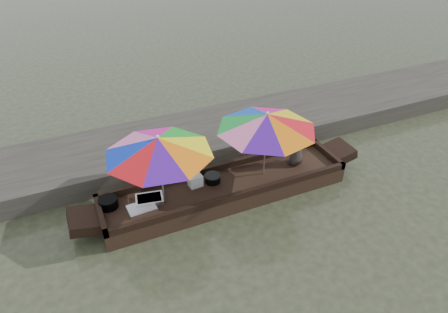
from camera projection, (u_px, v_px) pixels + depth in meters
name	position (u px, v px, depth m)	size (l,w,h in m)	color
water	(226.00, 196.00, 8.79)	(80.00, 80.00, 0.00)	#2E3323
dock	(191.00, 139.00, 10.32)	(22.00, 2.20, 0.50)	#2D2B26
boat_hull	(226.00, 190.00, 8.69)	(5.38, 1.20, 0.35)	black
cooking_pot	(108.00, 203.00, 7.92)	(0.38, 0.38, 0.20)	black
tray_crayfish	(149.00, 199.00, 8.10)	(0.55, 0.38, 0.09)	silver
tray_scallop	(142.00, 208.00, 7.89)	(0.55, 0.38, 0.06)	silver
charcoal_grill	(213.00, 179.00, 8.62)	(0.34, 0.34, 0.16)	black
supply_bag	(195.00, 181.00, 8.47)	(0.28, 0.22, 0.26)	silver
vendor	(297.00, 145.00, 8.97)	(0.49, 0.32, 1.00)	#2D2724
umbrella_bow	(161.00, 170.00, 7.70)	(2.09, 2.09, 1.55)	green
umbrella_stern	(265.00, 144.00, 8.47)	(2.12, 2.12, 1.55)	yellow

